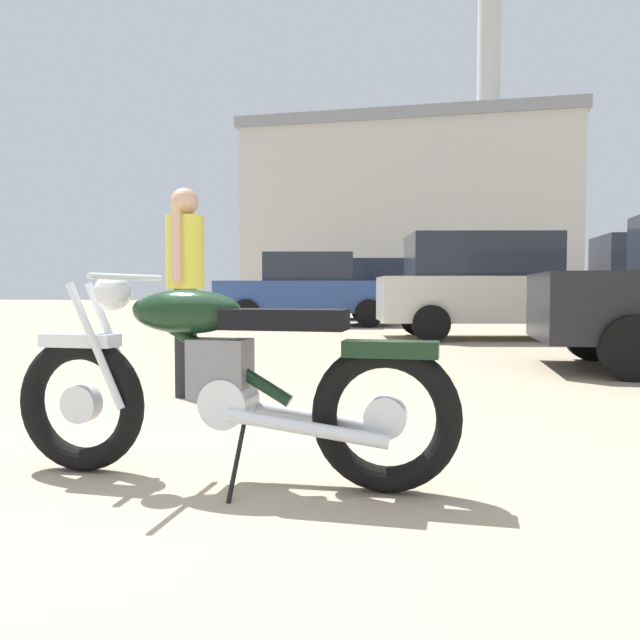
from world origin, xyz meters
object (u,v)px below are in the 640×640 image
Objects in this scene: red_hatchback_near at (489,285)px; white_estate_far at (308,289)px; dark_sedan_left at (378,289)px; vintage_motorcycle at (221,381)px; bystander at (185,269)px.

red_hatchback_near reaches higher than white_estate_far.
dark_sedan_left is 3.49m from white_estate_far.
red_hatchback_near is 6.95m from dark_sedan_left.
dark_sedan_left is at bearing 101.21° from red_hatchback_near.
red_hatchback_near is at bearing -99.87° from vintage_motorcycle.
white_estate_far is at bearing -78.15° from vintage_motorcycle.
red_hatchback_near is 0.93× the size of dark_sedan_left.
dark_sedan_left reaches higher than vintage_motorcycle.
vintage_motorcycle is at bearing 89.62° from white_estate_far.
vintage_motorcycle is 0.47× the size of dark_sedan_left.
red_hatchback_near is at bearing -116.35° from bystander.
vintage_motorcycle is 15.01m from dark_sedan_left.
dark_sedan_left reaches higher than bystander.
red_hatchback_near is (2.99, 6.34, -0.10)m from bystander.
vintage_motorcycle is 8.71m from red_hatchback_near.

